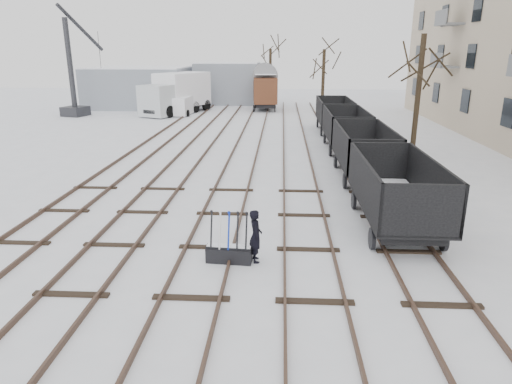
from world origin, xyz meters
The scene contains 17 objects.
ground centered at (0.00, 0.00, 0.00)m, with size 120.00×120.00×0.00m, color white.
tracks centered at (0.00, 13.67, 0.07)m, with size 13.90×52.00×0.16m.
shed_left centered at (-13.00, 36.00, 2.05)m, with size 10.00×8.00×4.10m.
shed_right centered at (-4.00, 40.00, 2.25)m, with size 7.00×6.00×4.50m.
ground_frame centered at (0.70, -0.91, 0.28)m, with size 1.33×0.53×1.49m.
worker centered at (1.45, -0.81, 0.78)m, with size 0.57×0.37×1.55m, color black.
freight_wagon_a centered at (6.00, 2.09, 0.91)m, with size 2.33×5.82×2.38m.
freight_wagon_b centered at (6.00, 8.49, 0.91)m, with size 2.33×5.82×2.38m.
freight_wagon_c centered at (6.00, 14.89, 0.91)m, with size 2.33×5.82×2.38m.
freight_wagon_d centered at (6.00, 21.29, 0.91)m, with size 2.33×5.82×2.38m.
box_van_wagon centered at (0.41, 33.70, 2.09)m, with size 2.82×4.86×3.59m.
lorry centered at (-7.80, 30.65, 1.93)m, with size 4.86×8.63×3.75m.
panel_van centered at (-7.19, 29.78, 0.88)m, with size 1.94×3.94×1.69m.
crane centered at (-16.81, 28.65, 2.53)m, with size 2.41×5.75×9.63m.
tree_near centered at (9.70, 13.59, 3.33)m, with size 0.30×0.30×6.66m, color black.
tree_far_left centered at (0.79, 39.02, 2.96)m, with size 0.30×0.30×5.92m, color black.
tree_far_right centered at (5.89, 30.81, 2.94)m, with size 0.30×0.30×5.88m, color black.
Camera 1 is at (2.13, -12.73, 5.81)m, focal length 32.00 mm.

